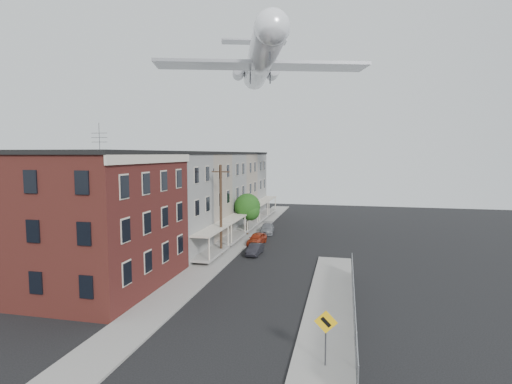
# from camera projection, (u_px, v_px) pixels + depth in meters

# --- Properties ---
(ground) EXTENTS (120.00, 120.00, 0.00)m
(ground) POSITION_uv_depth(u_px,v_px,m) (219.00, 345.00, 21.02)
(ground) COLOR black
(ground) RESTS_ON ground
(sidewalk_left) EXTENTS (3.00, 62.00, 0.12)m
(sidewalk_left) POSITION_uv_depth(u_px,v_px,m) (238.00, 242.00, 45.53)
(sidewalk_left) COLOR gray
(sidewalk_left) RESTS_ON ground
(sidewalk_right) EXTENTS (3.00, 26.00, 0.12)m
(sidewalk_right) POSITION_uv_depth(u_px,v_px,m) (329.00, 310.00, 25.64)
(sidewalk_right) COLOR gray
(sidewalk_right) RESTS_ON ground
(curb_left) EXTENTS (0.15, 62.00, 0.14)m
(curb_left) POSITION_uv_depth(u_px,v_px,m) (250.00, 242.00, 45.21)
(curb_left) COLOR gray
(curb_left) RESTS_ON ground
(curb_right) EXTENTS (0.15, 26.00, 0.14)m
(curb_right) POSITION_uv_depth(u_px,v_px,m) (307.00, 308.00, 25.95)
(curb_right) COLOR gray
(curb_right) RESTS_ON ground
(corner_building) EXTENTS (10.31, 12.30, 12.15)m
(corner_building) POSITION_uv_depth(u_px,v_px,m) (95.00, 219.00, 29.96)
(corner_building) COLOR #3C1913
(corner_building) RESTS_ON ground
(row_house_a) EXTENTS (11.98, 7.00, 10.30)m
(row_house_a) POSITION_uv_depth(u_px,v_px,m) (154.00, 204.00, 39.18)
(row_house_a) COLOR slate
(row_house_a) RESTS_ON ground
(row_house_b) EXTENTS (11.98, 7.00, 10.30)m
(row_house_b) POSITION_uv_depth(u_px,v_px,m) (183.00, 197.00, 45.97)
(row_house_b) COLOR slate
(row_house_b) RESTS_ON ground
(row_house_c) EXTENTS (11.98, 7.00, 10.30)m
(row_house_c) POSITION_uv_depth(u_px,v_px,m) (204.00, 191.00, 52.77)
(row_house_c) COLOR slate
(row_house_c) RESTS_ON ground
(row_house_d) EXTENTS (11.98, 7.00, 10.30)m
(row_house_d) POSITION_uv_depth(u_px,v_px,m) (220.00, 187.00, 59.57)
(row_house_d) COLOR slate
(row_house_d) RESTS_ON ground
(row_house_e) EXTENTS (11.98, 7.00, 10.30)m
(row_house_e) POSITION_uv_depth(u_px,v_px,m) (233.00, 183.00, 66.36)
(row_house_e) COLOR slate
(row_house_e) RESTS_ON ground
(chainlink_fence) EXTENTS (0.06, 18.06, 1.90)m
(chainlink_fence) POSITION_uv_depth(u_px,v_px,m) (354.00, 303.00, 24.25)
(chainlink_fence) COLOR gray
(chainlink_fence) RESTS_ON ground
(warning_sign) EXTENTS (1.10, 0.11, 2.80)m
(warning_sign) POSITION_uv_depth(u_px,v_px,m) (326.00, 329.00, 18.62)
(warning_sign) COLOR #515156
(warning_sign) RESTS_ON ground
(utility_pole) EXTENTS (1.80, 0.26, 9.00)m
(utility_pole) POSITION_uv_depth(u_px,v_px,m) (221.00, 209.00, 39.28)
(utility_pole) COLOR black
(utility_pole) RESTS_ON ground
(street_tree) EXTENTS (3.22, 3.20, 5.20)m
(street_tree) POSITION_uv_depth(u_px,v_px,m) (248.00, 208.00, 48.96)
(street_tree) COLOR black
(street_tree) RESTS_ON ground
(car_near) EXTENTS (1.85, 3.89, 1.28)m
(car_near) POSITION_uv_depth(u_px,v_px,m) (257.00, 239.00, 44.36)
(car_near) COLOR maroon
(car_near) RESTS_ON ground
(car_mid) EXTENTS (1.27, 3.34, 1.09)m
(car_mid) POSITION_uv_depth(u_px,v_px,m) (255.00, 249.00, 39.82)
(car_mid) COLOR black
(car_mid) RESTS_ON ground
(car_far) EXTENTS (2.14, 4.30, 1.20)m
(car_far) POSITION_uv_depth(u_px,v_px,m) (267.00, 229.00, 50.52)
(car_far) COLOR slate
(car_far) RESTS_ON ground
(airplane) EXTENTS (23.86, 27.30, 7.89)m
(airplane) POSITION_uv_depth(u_px,v_px,m) (260.00, 60.00, 46.70)
(airplane) COLOR white
(airplane) RESTS_ON ground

